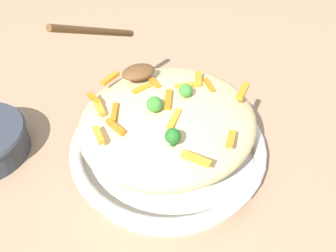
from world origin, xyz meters
The scene contains 23 objects.
ground_plane centered at (0.00, 0.00, 0.00)m, with size 2.40×2.40×0.00m, color #9E7F60.
serving_bowl centered at (0.00, 0.00, 0.03)m, with size 0.34×0.34×0.05m.
pasta_mound centered at (0.00, 0.00, 0.09)m, with size 0.29×0.27×0.09m, color #DBC689.
carrot_piece_0 centered at (0.00, -0.05, 0.14)m, with size 0.03×0.01×0.01m, color orange.
carrot_piece_1 centered at (-0.05, 0.11, 0.13)m, with size 0.03×0.01×0.01m, color orange.
carrot_piece_2 centered at (0.00, 0.00, 0.14)m, with size 0.04×0.01×0.01m, color orange.
carrot_piece_3 centered at (0.01, 0.12, 0.13)m, with size 0.04×0.01×0.01m, color orange.
carrot_piece_4 centered at (-0.12, 0.02, 0.13)m, with size 0.04×0.01×0.01m, color orange.
carrot_piece_5 centered at (-0.05, -0.02, 0.14)m, with size 0.04×0.01×0.01m, color orange.
carrot_piece_6 centered at (0.10, -0.06, 0.13)m, with size 0.03×0.01×0.01m, color orange.
carrot_piece_7 centered at (0.12, 0.02, 0.13)m, with size 0.03×0.01×0.01m, color orange.
carrot_piece_8 centered at (0.01, 0.04, 0.14)m, with size 0.04×0.01×0.01m, color orange.
carrot_piece_9 centered at (0.06, -0.10, 0.13)m, with size 0.04×0.01×0.01m, color orange.
carrot_piece_10 centered at (-0.07, -0.04, 0.13)m, with size 0.03×0.01×0.01m, color orange.
carrot_piece_11 centered at (-0.08, -0.01, 0.13)m, with size 0.03×0.01×0.01m, color orange.
carrot_piece_12 centered at (0.10, -0.04, 0.13)m, with size 0.03×0.01×0.01m, color orange.
carrot_piece_13 centered at (0.09, 0.02, 0.13)m, with size 0.04×0.01×0.01m, color orange.
carrot_piece_14 centered at (0.02, -0.05, 0.13)m, with size 0.03×0.01×0.01m, color orange.
carrot_piece_15 centered at (0.08, -0.01, 0.13)m, with size 0.04×0.01×0.01m, color orange.
broccoli_floret_0 centered at (0.03, 0.08, 0.15)m, with size 0.02×0.02×0.03m.
broccoli_floret_1 centered at (0.03, 0.01, 0.15)m, with size 0.02×0.02×0.03m.
broccoli_floret_2 centered at (-0.03, 0.00, 0.15)m, with size 0.02×0.02×0.02m.
serving_spoon centered at (0.04, -0.11, 0.17)m, with size 0.16×0.15×0.11m.
Camera 1 is at (0.18, 0.39, 0.51)m, focal length 39.34 mm.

